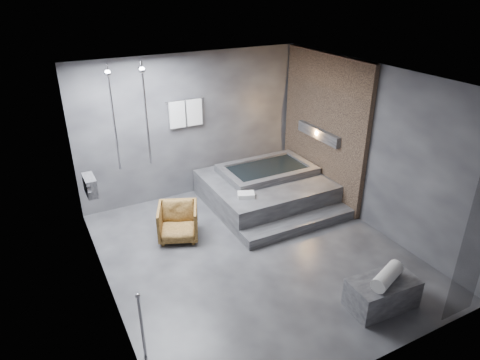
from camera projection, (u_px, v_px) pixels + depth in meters
room at (271, 144)px, 6.50m from camera, size 5.00×5.04×2.82m
tub_deck at (265, 190)px, 8.38m from camera, size 2.20×2.00×0.50m
tub_step at (299, 225)px, 7.50m from camera, size 2.20×0.36×0.18m
concrete_bench at (382, 293)px, 5.72m from camera, size 0.95×0.56×0.41m
driftwood_chair at (178, 222)px, 7.18m from camera, size 0.85×0.86×0.60m
rolled_towel at (387, 276)px, 5.55m from camera, size 0.60×0.39×0.20m
deck_towel at (246, 195)px, 7.55m from camera, size 0.35×0.31×0.08m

